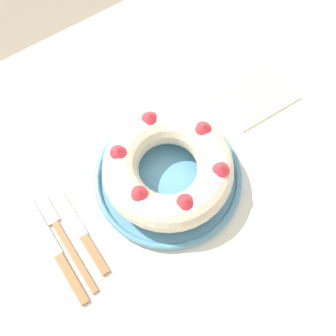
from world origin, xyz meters
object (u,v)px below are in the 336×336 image
object	(u,v)px
bundt_cake	(168,168)
serving_knife	(59,257)
serving_dish	(168,177)
cake_knife	(84,238)
fork	(62,235)
napkin	(257,96)

from	to	relation	value
bundt_cake	serving_knife	bearing A→B (deg)	-176.29
serving_dish	cake_knife	distance (m)	0.20
serving_dish	fork	bearing A→B (deg)	176.00
cake_knife	napkin	world-z (taller)	cake_knife
bundt_cake	cake_knife	world-z (taller)	bundt_cake
serving_dish	fork	distance (m)	0.23
fork	serving_knife	size ratio (longest dim) A/B	0.95
serving_knife	napkin	size ratio (longest dim) A/B	1.41
serving_knife	napkin	world-z (taller)	serving_knife
cake_knife	napkin	xyz separation A→B (m)	(0.47, 0.06, -0.00)
napkin	serving_dish	bearing A→B (deg)	-169.39
napkin	bundt_cake	bearing A→B (deg)	-169.39
fork	bundt_cake	bearing A→B (deg)	-9.00
serving_dish	serving_knife	xyz separation A→B (m)	(-0.25, -0.02, -0.01)
bundt_cake	napkin	xyz separation A→B (m)	(0.27, 0.05, -0.05)
cake_knife	serving_dish	bearing A→B (deg)	6.73
cake_knife	napkin	size ratio (longest dim) A/B	1.15
serving_knife	napkin	xyz separation A→B (m)	(0.52, 0.07, -0.00)
bundt_cake	cake_knife	xyz separation A→B (m)	(-0.20, -0.01, -0.05)
serving_dish	bundt_cake	world-z (taller)	bundt_cake
serving_dish	bundt_cake	bearing A→B (deg)	20.58
serving_dish	napkin	size ratio (longest dim) A/B	1.81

